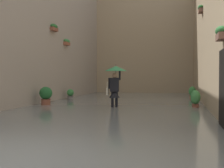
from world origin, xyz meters
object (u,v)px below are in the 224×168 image
at_px(person_wading, 115,78).
at_px(potted_plant_mid_right, 46,96).
at_px(potted_plant_far_left, 195,99).
at_px(potted_plant_near_left, 192,93).
at_px(potted_plant_near_right, 70,95).

xyz_separation_m(person_wading, potted_plant_mid_right, (3.41, -0.38, -0.83)).
xyz_separation_m(potted_plant_far_left, potted_plant_mid_right, (6.85, 0.29, 0.07)).
bearing_deg(potted_plant_near_left, potted_plant_near_right, 17.04).
height_order(person_wading, potted_plant_mid_right, person_wading).
bearing_deg(potted_plant_far_left, person_wading, 11.01).
bearing_deg(person_wading, potted_plant_near_right, -49.58).
bearing_deg(potted_plant_mid_right, potted_plant_near_left, -139.60).
height_order(person_wading, potted_plant_far_left, person_wading).
xyz_separation_m(potted_plant_near_right, potted_plant_mid_right, (-0.11, 3.77, 0.18)).
bearing_deg(potted_plant_far_left, potted_plant_near_left, -91.25).
xyz_separation_m(person_wading, potted_plant_near_right, (3.53, -4.14, -1.01)).
distance_m(potted_plant_near_right, potted_plant_near_left, 7.42).
distance_m(potted_plant_near_right, potted_plant_mid_right, 3.77).
height_order(potted_plant_near_right, potted_plant_far_left, potted_plant_far_left).
height_order(potted_plant_near_right, potted_plant_mid_right, potted_plant_mid_right).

